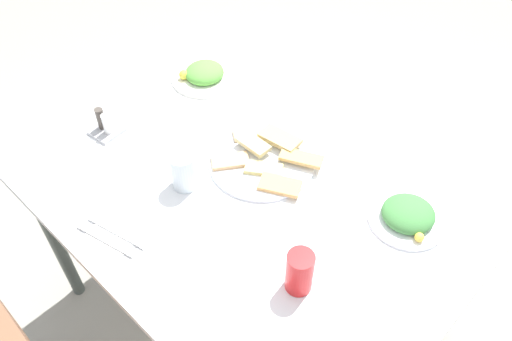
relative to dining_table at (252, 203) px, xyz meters
name	(u,v)px	position (x,y,z in m)	size (l,w,h in m)	color
ground_plane	(253,310)	(0.00, 0.00, -0.65)	(6.00, 6.00, 0.00)	gray
dining_table	(252,203)	(0.00, 0.00, 0.00)	(1.24, 0.95, 0.71)	white
pide_platter	(263,159)	(0.05, -0.10, 0.08)	(0.33, 0.32, 0.04)	white
salad_plate_greens	(204,74)	(0.48, -0.25, 0.09)	(0.24, 0.24, 0.06)	white
salad_plate_rice	(408,215)	(-0.38, -0.21, 0.09)	(0.21, 0.21, 0.06)	white
soda_can	(300,272)	(-0.30, 0.15, 0.13)	(0.07, 0.07, 0.12)	red
drinking_glass	(184,171)	(0.15, 0.12, 0.12)	(0.07, 0.07, 0.11)	silver
paper_napkin	(111,237)	(0.15, 0.38, 0.07)	(0.13, 0.13, 0.00)	white
fork	(117,232)	(0.15, 0.36, 0.07)	(0.19, 0.02, 0.01)	silver
spoon	(105,240)	(0.15, 0.39, 0.07)	(0.19, 0.01, 0.01)	silver
condiment_caddy	(105,126)	(0.49, 0.15, 0.09)	(0.10, 0.10, 0.08)	#B2B2B7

